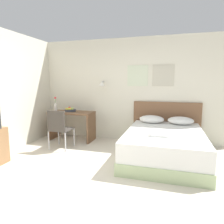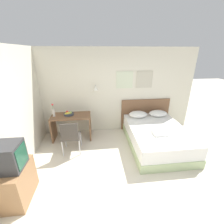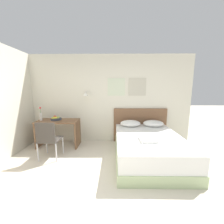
{
  "view_description": "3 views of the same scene",
  "coord_description": "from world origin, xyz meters",
  "px_view_note": "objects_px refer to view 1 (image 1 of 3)",
  "views": [
    {
      "loc": [
        1.16,
        -2.6,
        1.54
      ],
      "look_at": [
        -0.05,
        1.54,
        0.89
      ],
      "focal_mm": 32.0,
      "sensor_mm": 36.0,
      "label": 1
    },
    {
      "loc": [
        -0.57,
        -2.08,
        2.5
      ],
      "look_at": [
        -0.13,
        1.78,
        0.94
      ],
      "focal_mm": 24.0,
      "sensor_mm": 36.0,
      "label": 2
    },
    {
      "loc": [
        0.28,
        -1.68,
        1.65
      ],
      "look_at": [
        0.23,
        1.7,
        1.07
      ],
      "focal_mm": 22.0,
      "sensor_mm": 36.0,
      "label": 3
    }
  ],
  "objects_px": {
    "headboard": "(166,123)",
    "pillow_left": "(152,119)",
    "flower_vase": "(56,106)",
    "desk_chair": "(59,127)",
    "pillow_right": "(181,121)",
    "fruit_bowl": "(70,110)",
    "folded_towel_near_foot": "(160,133)",
    "bed": "(164,145)",
    "desk": "(72,120)"
  },
  "relations": [
    {
      "from": "pillow_left",
      "to": "fruit_bowl",
      "type": "bearing_deg",
      "value": -178.44
    },
    {
      "from": "folded_towel_near_foot",
      "to": "desk_chair",
      "type": "height_order",
      "value": "desk_chair"
    },
    {
      "from": "pillow_left",
      "to": "pillow_right",
      "type": "height_order",
      "value": "same"
    },
    {
      "from": "bed",
      "to": "desk",
      "type": "distance_m",
      "value": 2.52
    },
    {
      "from": "desk_chair",
      "to": "fruit_bowl",
      "type": "bearing_deg",
      "value": 99.74
    },
    {
      "from": "pillow_right",
      "to": "desk",
      "type": "bearing_deg",
      "value": -178.02
    },
    {
      "from": "bed",
      "to": "desk",
      "type": "bearing_deg",
      "value": 163.98
    },
    {
      "from": "desk_chair",
      "to": "flower_vase",
      "type": "bearing_deg",
      "value": 125.35
    },
    {
      "from": "bed",
      "to": "desk",
      "type": "height_order",
      "value": "desk"
    },
    {
      "from": "flower_vase",
      "to": "pillow_left",
      "type": "bearing_deg",
      "value": 2.48
    },
    {
      "from": "pillow_left",
      "to": "flower_vase",
      "type": "height_order",
      "value": "flower_vase"
    },
    {
      "from": "pillow_left",
      "to": "folded_towel_near_foot",
      "type": "relative_size",
      "value": 1.65
    },
    {
      "from": "bed",
      "to": "headboard",
      "type": "relative_size",
      "value": 1.28
    },
    {
      "from": "pillow_left",
      "to": "fruit_bowl",
      "type": "distance_m",
      "value": 2.15
    },
    {
      "from": "pillow_left",
      "to": "headboard",
      "type": "bearing_deg",
      "value": 41.16
    },
    {
      "from": "bed",
      "to": "folded_towel_near_foot",
      "type": "xyz_separation_m",
      "value": [
        -0.08,
        -0.31,
        0.32
      ]
    },
    {
      "from": "pillow_left",
      "to": "flower_vase",
      "type": "relative_size",
      "value": 1.51
    },
    {
      "from": "desk",
      "to": "desk_chair",
      "type": "bearing_deg",
      "value": -84.36
    },
    {
      "from": "pillow_left",
      "to": "fruit_bowl",
      "type": "height_order",
      "value": "fruit_bowl"
    },
    {
      "from": "folded_towel_near_foot",
      "to": "desk",
      "type": "relative_size",
      "value": 0.31
    },
    {
      "from": "desk",
      "to": "pillow_left",
      "type": "bearing_deg",
      "value": 2.61
    },
    {
      "from": "pillow_right",
      "to": "desk",
      "type": "relative_size",
      "value": 0.51
    },
    {
      "from": "bed",
      "to": "desk",
      "type": "xyz_separation_m",
      "value": [
        -2.41,
        0.69,
        0.25
      ]
    },
    {
      "from": "folded_towel_near_foot",
      "to": "desk_chair",
      "type": "distance_m",
      "value": 2.26
    },
    {
      "from": "desk",
      "to": "fruit_bowl",
      "type": "distance_m",
      "value": 0.29
    },
    {
      "from": "pillow_right",
      "to": "fruit_bowl",
      "type": "xyz_separation_m",
      "value": [
        -2.8,
        -0.06,
        0.15
      ]
    },
    {
      "from": "folded_towel_near_foot",
      "to": "fruit_bowl",
      "type": "distance_m",
      "value": 2.61
    },
    {
      "from": "headboard",
      "to": "pillow_right",
      "type": "height_order",
      "value": "headboard"
    },
    {
      "from": "bed",
      "to": "flower_vase",
      "type": "height_order",
      "value": "flower_vase"
    },
    {
      "from": "pillow_right",
      "to": "flower_vase",
      "type": "xyz_separation_m",
      "value": [
        -3.21,
        -0.11,
        0.25
      ]
    },
    {
      "from": "desk",
      "to": "flower_vase",
      "type": "distance_m",
      "value": 0.6
    },
    {
      "from": "bed",
      "to": "folded_towel_near_foot",
      "type": "bearing_deg",
      "value": -104.99
    },
    {
      "from": "pillow_left",
      "to": "desk",
      "type": "relative_size",
      "value": 0.51
    },
    {
      "from": "pillow_left",
      "to": "desk",
      "type": "distance_m",
      "value": 2.08
    },
    {
      "from": "pillow_left",
      "to": "desk_chair",
      "type": "xyz_separation_m",
      "value": [
        -2.0,
        -0.88,
        -0.12
      ]
    },
    {
      "from": "pillow_right",
      "to": "desk",
      "type": "xyz_separation_m",
      "value": [
        -2.74,
        -0.09,
        -0.13
      ]
    },
    {
      "from": "headboard",
      "to": "pillow_left",
      "type": "bearing_deg",
      "value": -138.84
    },
    {
      "from": "pillow_left",
      "to": "pillow_right",
      "type": "distance_m",
      "value": 0.66
    },
    {
      "from": "desk_chair",
      "to": "fruit_bowl",
      "type": "relative_size",
      "value": 3.08
    },
    {
      "from": "pillow_right",
      "to": "folded_towel_near_foot",
      "type": "bearing_deg",
      "value": -110.71
    },
    {
      "from": "pillow_right",
      "to": "desk_chair",
      "type": "xyz_separation_m",
      "value": [
        -2.66,
        -0.88,
        -0.12
      ]
    },
    {
      "from": "fruit_bowl",
      "to": "bed",
      "type": "bearing_deg",
      "value": -16.41
    },
    {
      "from": "folded_towel_near_foot",
      "to": "fruit_bowl",
      "type": "xyz_separation_m",
      "value": [
        -2.39,
        1.04,
        0.21
      ]
    },
    {
      "from": "desk",
      "to": "flower_vase",
      "type": "relative_size",
      "value": 2.95
    },
    {
      "from": "folded_towel_near_foot",
      "to": "desk",
      "type": "xyz_separation_m",
      "value": [
        -2.32,
        1.01,
        -0.07
      ]
    },
    {
      "from": "desk_chair",
      "to": "desk",
      "type": "bearing_deg",
      "value": 95.64
    },
    {
      "from": "desk_chair",
      "to": "flower_vase",
      "type": "relative_size",
      "value": 2.36
    },
    {
      "from": "flower_vase",
      "to": "desk_chair",
      "type": "bearing_deg",
      "value": -54.65
    },
    {
      "from": "headboard",
      "to": "pillow_left",
      "type": "height_order",
      "value": "headboard"
    },
    {
      "from": "headboard",
      "to": "desk_chair",
      "type": "bearing_deg",
      "value": -153.29
    }
  ]
}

